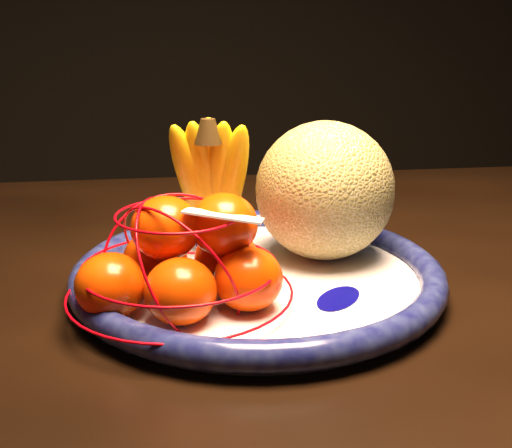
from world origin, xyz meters
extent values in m
cube|color=black|center=(0.00, 0.00, 0.76)|extent=(1.60, 1.01, 0.04)
cylinder|color=white|center=(0.08, -0.07, 0.79)|extent=(0.36, 0.36, 0.02)
torus|color=#05043C|center=(0.08, -0.07, 0.80)|extent=(0.40, 0.40, 0.03)
cylinder|color=white|center=(0.08, -0.07, 0.78)|extent=(0.18, 0.18, 0.01)
ellipsoid|color=#00015F|center=(0.15, -0.15, 0.79)|extent=(0.14, 0.15, 0.00)
ellipsoid|color=#00015F|center=(0.05, 0.02, 0.79)|extent=(0.13, 0.13, 0.00)
ellipsoid|color=#00015F|center=(-0.03, -0.07, 0.79)|extent=(0.12, 0.10, 0.00)
sphere|color=olive|center=(0.17, -0.03, 0.87)|extent=(0.16, 0.16, 0.16)
ellipsoid|color=yellow|center=(0.03, 0.01, 0.88)|extent=(0.10, 0.10, 0.17)
ellipsoid|color=yellow|center=(0.04, 0.00, 0.88)|extent=(0.08, 0.10, 0.17)
ellipsoid|color=yellow|center=(0.05, 0.00, 0.88)|extent=(0.05, 0.09, 0.17)
ellipsoid|color=yellow|center=(0.05, 0.00, 0.88)|extent=(0.04, 0.10, 0.17)
ellipsoid|color=yellow|center=(0.06, 0.00, 0.88)|extent=(0.07, 0.11, 0.17)
cone|color=black|center=(0.05, 0.00, 0.96)|extent=(0.03, 0.03, 0.03)
ellipsoid|color=#FF4B07|center=(-0.07, -0.15, 0.82)|extent=(0.07, 0.07, 0.06)
ellipsoid|color=#FF4B07|center=(0.00, -0.17, 0.82)|extent=(0.07, 0.07, 0.06)
ellipsoid|color=#FF4B07|center=(0.06, -0.15, 0.82)|extent=(0.07, 0.07, 0.06)
ellipsoid|color=#FF4B07|center=(-0.02, -0.09, 0.82)|extent=(0.07, 0.07, 0.06)
ellipsoid|color=#FF4B07|center=(0.05, -0.10, 0.82)|extent=(0.07, 0.07, 0.06)
ellipsoid|color=#FF4B07|center=(-0.01, -0.13, 0.87)|extent=(0.07, 0.07, 0.06)
ellipsoid|color=#FF4B07|center=(0.04, -0.13, 0.87)|extent=(0.07, 0.07, 0.06)
torus|color=#B8030C|center=(0.00, -0.13, 0.80)|extent=(0.26, 0.26, 0.00)
torus|color=#B8030C|center=(0.00, -0.13, 0.83)|extent=(0.22, 0.22, 0.00)
torus|color=#B8030C|center=(0.00, -0.13, 0.88)|extent=(0.14, 0.14, 0.00)
torus|color=#B8030C|center=(0.00, -0.13, 0.83)|extent=(0.15, 0.08, 0.13)
torus|color=#B8030C|center=(0.00, -0.13, 0.83)|extent=(0.11, 0.16, 0.13)
torus|color=#B8030C|center=(0.00, -0.13, 0.83)|extent=(0.14, 0.15, 0.13)
cube|color=white|center=(0.04, -0.16, 0.89)|extent=(0.08, 0.05, 0.01)
camera|label=1|loc=(-0.04, -0.70, 1.05)|focal=45.00mm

